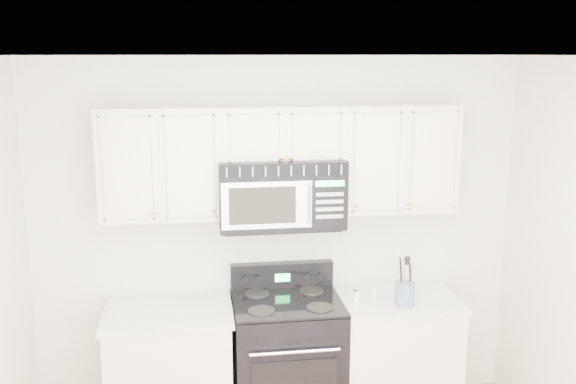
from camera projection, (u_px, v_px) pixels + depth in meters
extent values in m
cube|color=white|center=(333.00, 56.00, 2.70)|extent=(3.50, 3.50, 0.01)
cube|color=beige|center=(279.00, 237.00, 4.67)|extent=(3.50, 0.01, 2.60)
cube|color=beige|center=(171.00, 374.00, 4.43)|extent=(0.82, 0.63, 0.88)
cube|color=silver|center=(168.00, 312.00, 4.34)|extent=(0.86, 0.65, 0.04)
cube|color=beige|center=(394.00, 358.00, 4.66)|extent=(0.82, 0.63, 0.88)
cube|color=silver|center=(396.00, 299.00, 4.56)|extent=(0.86, 0.65, 0.04)
cube|color=black|center=(287.00, 364.00, 4.54)|extent=(0.75, 0.64, 0.92)
cylinder|color=silver|center=(295.00, 352.00, 4.15)|extent=(0.59, 0.02, 0.02)
cube|color=black|center=(287.00, 302.00, 4.44)|extent=(0.75, 0.64, 0.02)
cube|color=black|center=(282.00, 276.00, 4.69)|extent=(0.75, 0.08, 0.20)
cube|color=#23F658|center=(283.00, 278.00, 4.65)|extent=(0.11, 0.00, 0.06)
cube|color=beige|center=(160.00, 163.00, 4.27)|extent=(0.80, 0.33, 0.75)
cube|color=beige|center=(397.00, 158.00, 4.50)|extent=(0.80, 0.33, 0.75)
cube|color=beige|center=(282.00, 134.00, 4.35)|extent=(0.84, 0.33, 0.39)
sphere|color=#E4AA5A|center=(158.00, 213.00, 4.15)|extent=(0.03, 0.03, 0.03)
sphere|color=#E4AA5A|center=(213.00, 211.00, 4.20)|extent=(0.03, 0.03, 0.03)
sphere|color=#E4AA5A|center=(356.00, 206.00, 4.33)|extent=(0.03, 0.03, 0.03)
sphere|color=#E4AA5A|center=(407.00, 204.00, 4.38)|extent=(0.03, 0.03, 0.03)
sphere|color=#E4AA5A|center=(281.00, 158.00, 4.19)|extent=(0.03, 0.03, 0.03)
sphere|color=#E4AA5A|center=(290.00, 158.00, 4.20)|extent=(0.03, 0.03, 0.03)
cylinder|color=red|center=(283.00, 167.00, 4.20)|extent=(0.00, 0.00, 0.12)
sphere|color=#E4AA5A|center=(283.00, 177.00, 4.22)|extent=(0.04, 0.04, 0.04)
cube|color=black|center=(280.00, 192.00, 4.38)|extent=(0.85, 0.42, 0.47)
cube|color=#ABAAA8|center=(285.00, 171.00, 4.14)|extent=(0.83, 0.01, 0.08)
cube|color=#B1B1B1|center=(267.00, 205.00, 4.16)|extent=(0.59, 0.01, 0.31)
cube|color=black|center=(263.00, 206.00, 4.15)|extent=(0.44, 0.01, 0.25)
cube|color=black|center=(329.00, 203.00, 4.22)|extent=(0.23, 0.01, 0.31)
cube|color=#23F658|center=(330.00, 184.00, 4.19)|extent=(0.19, 0.00, 0.04)
cylinder|color=silver|center=(311.00, 205.00, 4.17)|extent=(0.02, 0.02, 0.27)
cylinder|color=slate|center=(405.00, 294.00, 4.38)|extent=(0.13, 0.13, 0.17)
cylinder|color=#9C6640|center=(410.00, 283.00, 4.37)|extent=(0.01, 0.01, 0.29)
cylinder|color=black|center=(401.00, 280.00, 4.39)|extent=(0.01, 0.01, 0.31)
cylinder|color=#9C6640|center=(404.00, 281.00, 4.32)|extent=(0.01, 0.01, 0.33)
cylinder|color=black|center=(410.00, 283.00, 4.37)|extent=(0.01, 0.01, 0.29)
cylinder|color=white|center=(356.00, 297.00, 4.43)|extent=(0.04, 0.04, 0.09)
cylinder|color=silver|center=(356.00, 290.00, 4.42)|extent=(0.04, 0.04, 0.02)
cylinder|color=white|center=(374.00, 292.00, 4.53)|extent=(0.04, 0.04, 0.08)
cylinder|color=silver|center=(374.00, 286.00, 4.52)|extent=(0.04, 0.04, 0.02)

